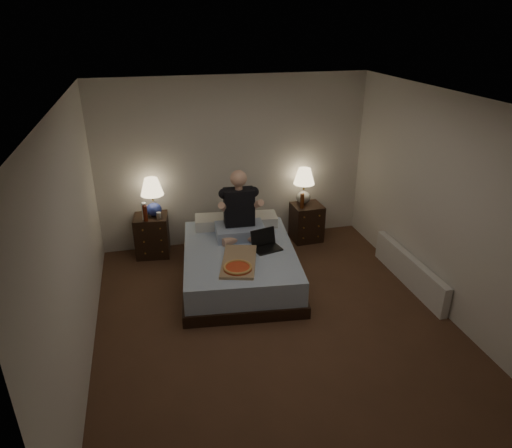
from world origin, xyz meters
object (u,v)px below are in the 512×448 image
object	(u,v)px
beer_bottle_left	(145,213)
person	(240,205)
nightstand_left	(152,235)
lamp_left	(153,197)
soda_can	(159,216)
lamp_right	(304,186)
beer_bottle_right	(302,201)
water_bottle	(144,211)
bed	(240,265)
laptop	(267,241)
radiator	(409,271)
pizza_box	(238,268)
nightstand_right	(307,222)

from	to	relation	value
beer_bottle_left	person	bearing A→B (deg)	-22.74
nightstand_left	lamp_left	xyz separation A→B (m)	(0.06, 0.01, 0.59)
nightstand_left	soda_can	xyz separation A→B (m)	(0.12, -0.13, 0.36)
lamp_right	beer_bottle_right	size ratio (longest dim) A/B	2.43
person	water_bottle	bearing A→B (deg)	158.75
lamp_right	nightstand_left	bearing A→B (deg)	-179.61
water_bottle	lamp_left	bearing A→B (deg)	40.10
soda_can	beer_bottle_left	world-z (taller)	beer_bottle_left
bed	laptop	distance (m)	0.51
laptop	radiator	world-z (taller)	laptop
soda_can	pizza_box	size ratio (longest dim) A/B	0.13
water_bottle	bed	bearing A→B (deg)	-38.68
beer_bottle_right	person	bearing A→B (deg)	-154.24
nightstand_left	bed	bearing A→B (deg)	-37.20
lamp_left	soda_can	bearing A→B (deg)	-67.27
lamp_left	laptop	bearing A→B (deg)	-39.81
radiator	lamp_right	bearing A→B (deg)	118.19
beer_bottle_left	beer_bottle_right	distance (m)	2.30
nightstand_right	water_bottle	xyz separation A→B (m)	(-2.43, -0.03, 0.45)
lamp_left	water_bottle	xyz separation A→B (m)	(-0.13, -0.11, -0.15)
person	nightstand_left	bearing A→B (deg)	153.53
lamp_left	water_bottle	distance (m)	0.23
bed	laptop	xyz separation A→B (m)	(0.35, -0.11, 0.36)
water_bottle	laptop	world-z (taller)	water_bottle
beer_bottle_left	lamp_left	bearing A→B (deg)	53.92
soda_can	lamp_right	bearing A→B (deg)	3.77
soda_can	pizza_box	distance (m)	1.68
bed	lamp_right	size ratio (longest dim) A/B	3.36
nightstand_right	beer_bottle_right	world-z (taller)	beer_bottle_right
lamp_left	nightstand_right	bearing A→B (deg)	-2.05
bed	pizza_box	distance (m)	0.63
laptop	pizza_box	size ratio (longest dim) A/B	0.45
nightstand_left	lamp_left	bearing A→B (deg)	14.02
nightstand_left	pizza_box	distance (m)	1.85
nightstand_left	person	world-z (taller)	person
water_bottle	beer_bottle_left	size ratio (longest dim) A/B	1.09
lamp_right	bed	bearing A→B (deg)	-139.79
nightstand_right	pizza_box	distance (m)	2.07
laptop	person	bearing A→B (deg)	106.24
lamp_left	soda_can	world-z (taller)	lamp_left
lamp_right	pizza_box	world-z (taller)	lamp_right
nightstand_left	lamp_right	xyz separation A→B (m)	(2.32, 0.02, 0.55)
lamp_left	water_bottle	world-z (taller)	lamp_left
beer_bottle_left	soda_can	bearing A→B (deg)	9.97
lamp_right	soda_can	world-z (taller)	lamp_right
nightstand_right	radiator	bearing A→B (deg)	-64.32
person	nightstand_right	bearing A→B (deg)	30.50
laptop	nightstand_left	bearing A→B (deg)	127.97
lamp_left	lamp_right	xyz separation A→B (m)	(2.26, 0.01, -0.03)
beer_bottle_left	person	xyz separation A→B (m)	(1.23, -0.52, 0.21)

